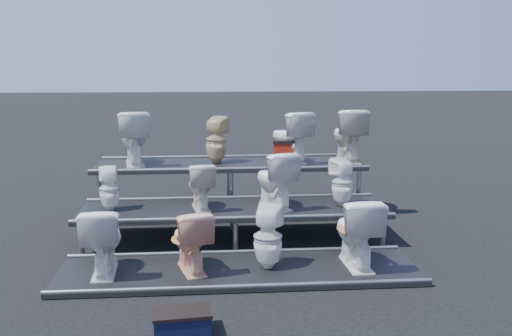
{
  "coord_description": "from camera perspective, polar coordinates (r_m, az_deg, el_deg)",
  "views": [
    {
      "loc": [
        -0.34,
        -7.65,
        2.45
      ],
      "look_at": [
        0.32,
        0.1,
        1.0
      ],
      "focal_mm": 40.0,
      "sensor_mm": 36.0,
      "label": 1
    }
  ],
  "objects": [
    {
      "name": "toilet_7",
      "position": [
        8.04,
        8.62,
        -1.43
      ],
      "size": [
        0.39,
        0.39,
        0.66
      ],
      "primitive_type": "imported",
      "rotation": [
        0.0,
        0.0,
        3.51
      ],
      "color": "white",
      "rests_on": "tier_mid"
    },
    {
      "name": "toilet_0",
      "position": [
        6.76,
        -15.1,
        -6.96
      ],
      "size": [
        0.48,
        0.79,
        0.79
      ],
      "primitive_type": "imported",
      "rotation": [
        0.0,
        0.0,
        3.2
      ],
      "color": "white",
      "rests_on": "tier_front"
    },
    {
      "name": "tier_mid",
      "position": [
        7.97,
        -2.23,
        -5.59
      ],
      "size": [
        4.2,
        1.2,
        0.46
      ],
      "primitive_type": "cube",
      "color": "black",
      "rests_on": "ground"
    },
    {
      "name": "toilet_2",
      "position": [
        6.69,
        1.2,
        -6.93
      ],
      "size": [
        0.43,
        0.43,
        0.75
      ],
      "primitive_type": "imported",
      "rotation": [
        0.0,
        0.0,
        2.82
      ],
      "color": "white",
      "rests_on": "tier_front"
    },
    {
      "name": "toilet_3",
      "position": [
        6.87,
        10.01,
        -6.24
      ],
      "size": [
        0.5,
        0.84,
        0.84
      ],
      "primitive_type": "imported",
      "rotation": [
        0.0,
        0.0,
        3.17
      ],
      "color": "white",
      "rests_on": "tier_front"
    },
    {
      "name": "toilet_6",
      "position": [
        7.86,
        1.87,
        -1.12
      ],
      "size": [
        0.66,
        0.87,
        0.79
      ],
      "primitive_type": "imported",
      "rotation": [
        0.0,
        0.0,
        3.45
      ],
      "color": "white",
      "rests_on": "tier_mid"
    },
    {
      "name": "toilet_4",
      "position": [
        7.95,
        -14.47,
        -2.03
      ],
      "size": [
        0.32,
        0.32,
        0.6
      ],
      "primitive_type": "imported",
      "rotation": [
        0.0,
        0.0,
        3.35
      ],
      "color": "white",
      "rests_on": "tier_mid"
    },
    {
      "name": "red_crate",
      "position": [
        9.15,
        3.17,
        1.56
      ],
      "size": [
        0.48,
        0.4,
        0.31
      ],
      "primitive_type": "cube",
      "rotation": [
        0.0,
        0.0,
        -0.14
      ],
      "color": "maroon",
      "rests_on": "tier_back"
    },
    {
      "name": "step_stool",
      "position": [
        5.45,
        -7.4,
        -15.14
      ],
      "size": [
        0.54,
        0.36,
        0.19
      ],
      "primitive_type": "cube",
      "rotation": [
        0.0,
        0.0,
        0.11
      ],
      "color": "black",
      "rests_on": "ground"
    },
    {
      "name": "toilet_5",
      "position": [
        7.83,
        -5.58,
        -1.76
      ],
      "size": [
        0.45,
        0.68,
        0.64
      ],
      "primitive_type": "imported",
      "rotation": [
        0.0,
        0.0,
        3.29
      ],
      "color": "silver",
      "rests_on": "tier_mid"
    },
    {
      "name": "tier_back",
      "position": [
        9.18,
        -2.61,
        -2.13
      ],
      "size": [
        4.2,
        1.2,
        0.86
      ],
      "primitive_type": "cube",
      "color": "black",
      "rests_on": "ground"
    },
    {
      "name": "toilet_1",
      "position": [
        6.66,
        -6.56,
        -7.14
      ],
      "size": [
        0.58,
        0.8,
        0.73
      ],
      "primitive_type": "imported",
      "rotation": [
        0.0,
        0.0,
        3.4
      ],
      "color": "#EEB08F",
      "rests_on": "tier_front"
    },
    {
      "name": "toilet_8",
      "position": [
        9.1,
        -12.16,
        2.98
      ],
      "size": [
        0.61,
        0.9,
        0.85
      ],
      "primitive_type": "imported",
      "rotation": [
        0.0,
        0.0,
        3.31
      ],
      "color": "white",
      "rests_on": "tier_back"
    },
    {
      "name": "ground",
      "position": [
        8.04,
        -2.22,
        -7.16
      ],
      "size": [
        80.0,
        80.0,
        0.0
      ],
      "primitive_type": "plane",
      "color": "black",
      "rests_on": "ground"
    },
    {
      "name": "toilet_11",
      "position": [
        9.3,
        9.19,
        3.27
      ],
      "size": [
        0.49,
        0.84,
        0.85
      ],
      "primitive_type": "imported",
      "rotation": [
        0.0,
        0.0,
        3.16
      ],
      "color": "silver",
      "rests_on": "tier_back"
    },
    {
      "name": "toilet_10",
      "position": [
        9.12,
        3.38,
        3.13
      ],
      "size": [
        0.74,
        0.92,
        0.82
      ],
      "primitive_type": "imported",
      "rotation": [
        0.0,
        0.0,
        3.56
      ],
      "color": "white",
      "rests_on": "tier_back"
    },
    {
      "name": "tier_front",
      "position": [
        6.8,
        -1.71,
        -10.26
      ],
      "size": [
        4.2,
        1.2,
        0.06
      ],
      "primitive_type": "cube",
      "color": "black",
      "rests_on": "ground"
    },
    {
      "name": "toilet_9",
      "position": [
        9.03,
        -3.99,
        2.81
      ],
      "size": [
        0.44,
        0.45,
        0.74
      ],
      "primitive_type": "imported",
      "rotation": [
        0.0,
        0.0,
        2.73
      ],
      "color": "#CDB782",
      "rests_on": "tier_back"
    }
  ]
}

